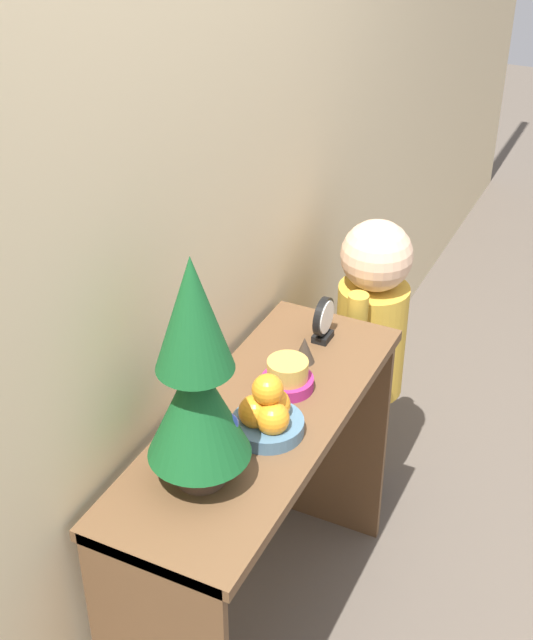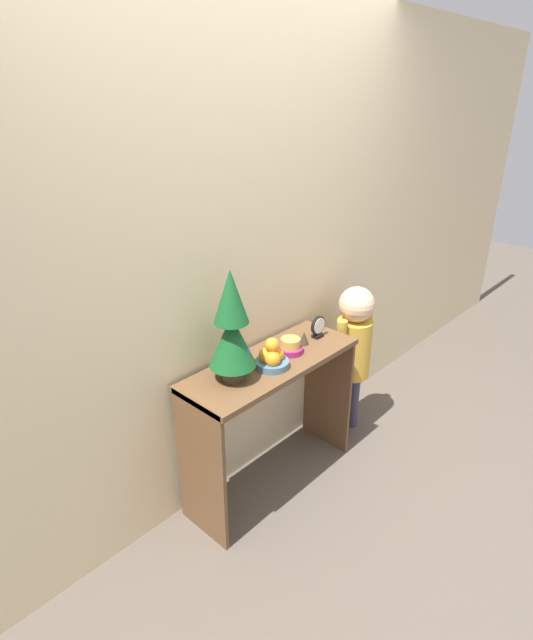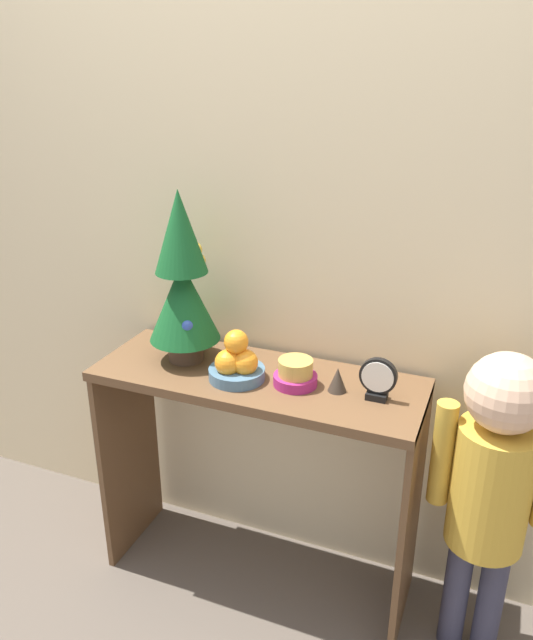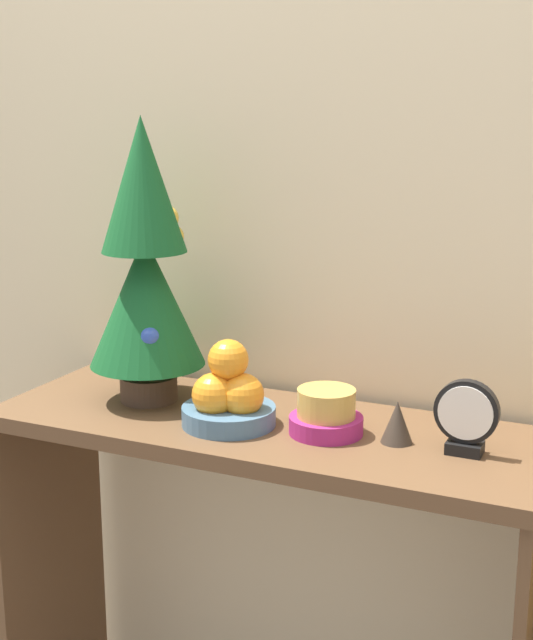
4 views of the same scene
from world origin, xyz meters
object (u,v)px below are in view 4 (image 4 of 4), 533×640
mini_tree (145,265)px  desk_clock (466,418)px  singing_bowl (326,414)px  fruit_bowl (228,396)px  figurine (397,422)px

mini_tree → desk_clock: bearing=-2.3°
mini_tree → singing_bowl: size_ratio=4.18×
fruit_bowl → singing_bowl: size_ratio=1.30×
mini_tree → singing_bowl: bearing=-4.7°
mini_tree → singing_bowl: 0.45m
desk_clock → figurine: (-0.12, 0.00, -0.03)m
desk_clock → fruit_bowl: bearing=-175.1°
figurine → fruit_bowl: bearing=-172.5°
mini_tree → fruit_bowl: 0.30m
mini_tree → figurine: mini_tree is taller
mini_tree → figurine: (0.51, -0.02, -0.23)m
mini_tree → desk_clock: (0.62, -0.03, -0.21)m
fruit_bowl → singing_bowl: bearing=9.7°
mini_tree → fruit_bowl: mini_tree is taller
figurine → singing_bowl: bearing=-175.6°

